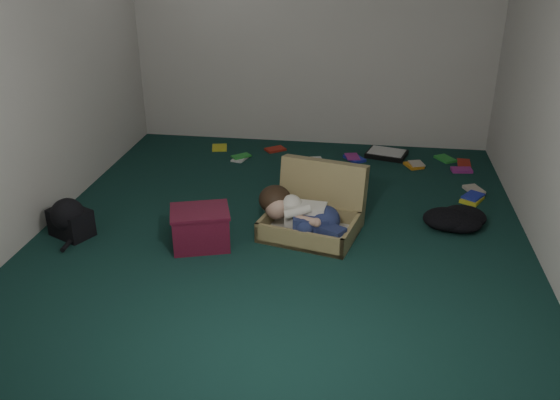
# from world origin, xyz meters

# --- Properties ---
(floor) EXTENTS (4.50, 4.50, 0.00)m
(floor) POSITION_xyz_m (0.00, 0.00, 0.00)
(floor) COLOR #12352F
(floor) RESTS_ON ground
(wall_back) EXTENTS (4.50, 0.00, 4.50)m
(wall_back) POSITION_xyz_m (0.00, 2.25, 1.30)
(wall_back) COLOR silver
(wall_back) RESTS_ON ground
(wall_front) EXTENTS (4.50, 0.00, 4.50)m
(wall_front) POSITION_xyz_m (0.00, -2.25, 1.30)
(wall_front) COLOR silver
(wall_front) RESTS_ON ground
(wall_left) EXTENTS (0.00, 4.50, 4.50)m
(wall_left) POSITION_xyz_m (-2.00, 0.00, 1.30)
(wall_left) COLOR silver
(wall_left) RESTS_ON ground
(suitcase) EXTENTS (0.89, 0.87, 0.54)m
(suitcase) POSITION_xyz_m (0.26, 0.08, 0.16)
(suitcase) COLOR tan
(suitcase) RESTS_ON floor
(person) EXTENTS (0.76, 0.52, 0.34)m
(person) POSITION_xyz_m (0.17, -0.09, 0.21)
(person) COLOR white
(person) RESTS_ON suitcase
(maroon_bin) EXTENTS (0.54, 0.48, 0.31)m
(maroon_bin) POSITION_xyz_m (-0.60, -0.35, 0.16)
(maroon_bin) COLOR maroon
(maroon_bin) RESTS_ON floor
(backpack) EXTENTS (0.51, 0.48, 0.25)m
(backpack) POSITION_xyz_m (-1.70, -0.33, 0.12)
(backpack) COLOR black
(backpack) RESTS_ON floor
(clothing_pile) EXTENTS (0.51, 0.45, 0.14)m
(clothing_pile) POSITION_xyz_m (1.39, 0.33, 0.07)
(clothing_pile) COLOR black
(clothing_pile) RESTS_ON floor
(paper_tray) EXTENTS (0.49, 0.41, 0.06)m
(paper_tray) POSITION_xyz_m (0.89, 1.90, 0.03)
(paper_tray) COLOR black
(paper_tray) RESTS_ON floor
(book_scatter) EXTENTS (2.90, 1.30, 0.02)m
(book_scatter) POSITION_xyz_m (0.73, 1.59, 0.01)
(book_scatter) COLOR yellow
(book_scatter) RESTS_ON floor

